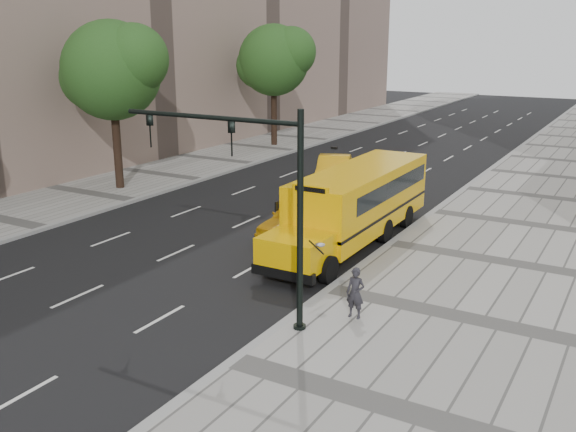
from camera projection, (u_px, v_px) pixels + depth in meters
The scene contains 12 objects.
ground at pixel (265, 225), 28.87m from camera, with size 140.00×140.00×0.00m, color black.
sidewalk_museum at pixel (548, 271), 23.08m from camera, with size 12.00×140.00×0.15m, color #98958F.
sidewalk_far at pixel (90, 194), 34.14m from camera, with size 6.00×140.00×0.15m, color #98958F.
curb_museum at pixel (391, 244), 25.97m from camera, with size 0.30×140.00×0.15m, color gray.
curb_far at pixel (132, 201), 32.69m from camera, with size 0.30×140.00×0.15m, color gray.
tree_b at pixel (113, 70), 33.54m from camera, with size 5.86×5.21×9.06m.
tree_c at pixel (275, 60), 47.23m from camera, with size 5.88×5.23×9.05m.
school_bus at pixel (358, 199), 26.22m from camera, with size 2.96×11.56×3.19m.
taxi_near at pixel (297, 218), 27.18m from camera, with size 1.81×4.51×1.54m, color orange.
taxi_far at pixel (334, 171), 36.27m from camera, with size 1.75×5.03×1.66m, color orange.
pedestrian at pixel (355, 293), 18.90m from camera, with size 0.57×0.37×1.55m, color #26242A.
traffic_signal at pixel (256, 189), 18.00m from camera, with size 6.18×0.36×6.40m.
Camera 1 is at (14.71, -23.45, 8.28)m, focal length 40.00 mm.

